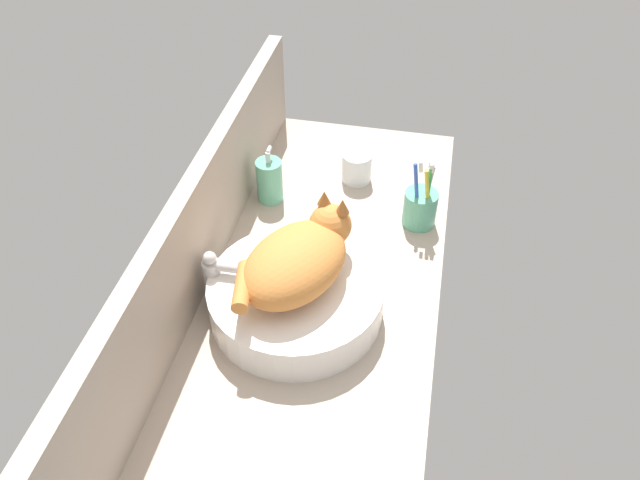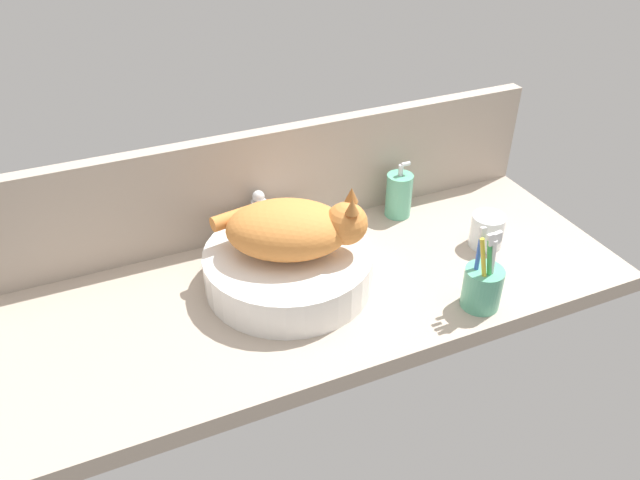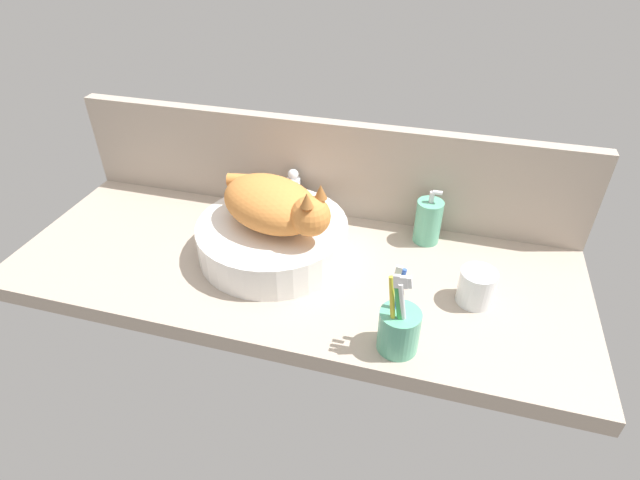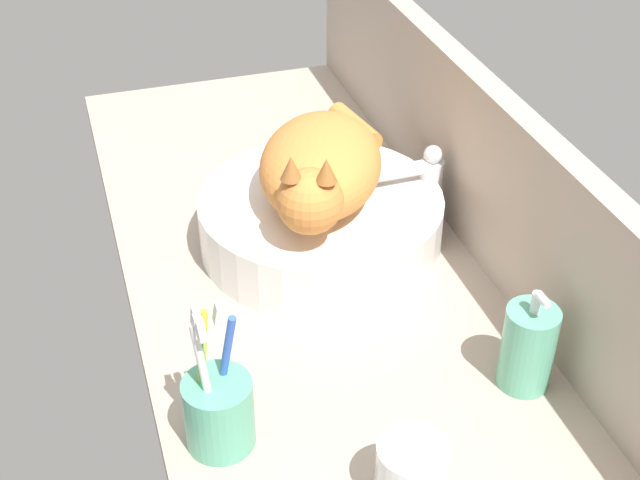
# 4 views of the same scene
# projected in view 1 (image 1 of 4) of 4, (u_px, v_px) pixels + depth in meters

# --- Properties ---
(ground_plane) EXTENTS (1.33, 0.53, 0.04)m
(ground_plane) POSITION_uv_depth(u_px,v_px,m) (314.00, 299.00, 1.35)
(ground_plane) COLOR #B2A08E
(backsplash_panel) EXTENTS (1.33, 0.04, 0.25)m
(backsplash_panel) POSITION_uv_depth(u_px,v_px,m) (197.00, 233.00, 1.28)
(backsplash_panel) COLOR #AD9E8E
(backsplash_panel) RESTS_ON ground_plane
(sink_basin) EXTENTS (0.36, 0.36, 0.08)m
(sink_basin) POSITION_uv_depth(u_px,v_px,m) (296.00, 297.00, 1.27)
(sink_basin) COLOR white
(sink_basin) RESTS_ON ground_plane
(cat) EXTENTS (0.30, 0.26, 0.14)m
(cat) POSITION_uv_depth(u_px,v_px,m) (298.00, 259.00, 1.21)
(cat) COLOR orange
(cat) RESTS_ON sink_basin
(faucet) EXTENTS (0.04, 0.12, 0.14)m
(faucet) POSITION_uv_depth(u_px,v_px,m) (218.00, 276.00, 1.27)
(faucet) COLOR silver
(faucet) RESTS_ON ground_plane
(soap_dispenser) EXTENTS (0.06, 0.06, 0.14)m
(soap_dispenser) POSITION_uv_depth(u_px,v_px,m) (270.00, 180.00, 1.53)
(soap_dispenser) COLOR #60B793
(soap_dispenser) RESTS_ON ground_plane
(toothbrush_cup) EXTENTS (0.08, 0.08, 0.19)m
(toothbrush_cup) POSITION_uv_depth(u_px,v_px,m) (420.00, 207.00, 1.46)
(toothbrush_cup) COLOR #5BB28E
(toothbrush_cup) RESTS_ON ground_plane
(water_glass) EXTENTS (0.08, 0.08, 0.08)m
(water_glass) POSITION_uv_depth(u_px,v_px,m) (357.00, 168.00, 1.60)
(water_glass) COLOR white
(water_glass) RESTS_ON ground_plane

